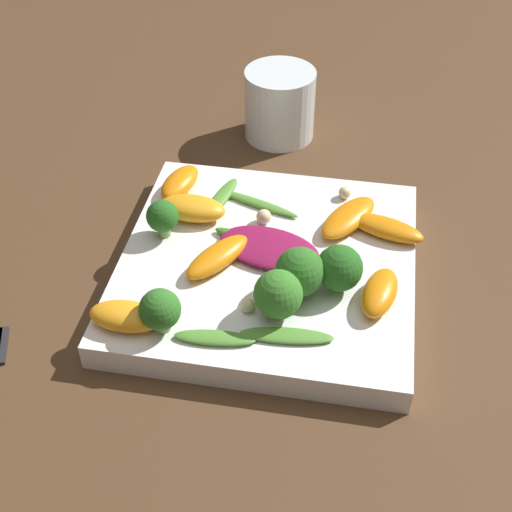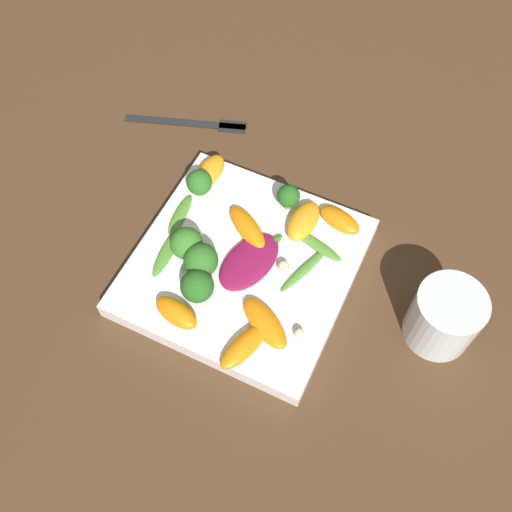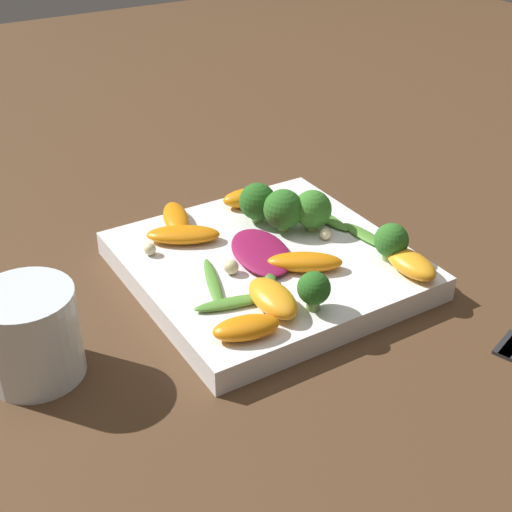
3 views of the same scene
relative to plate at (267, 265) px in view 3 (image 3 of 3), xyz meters
name	(u,v)px [view 3 (image 3 of 3)]	position (x,y,z in m)	size (l,w,h in m)	color
ground_plane	(267,275)	(0.00, 0.00, -0.01)	(2.40, 2.40, 0.00)	#4C331E
plate	(267,265)	(0.00, 0.00, 0.00)	(0.26, 0.26, 0.03)	white
drinking_glass	(31,334)	(0.03, -0.24, 0.03)	(0.08, 0.08, 0.08)	white
radicchio_leaf_0	(259,250)	(0.00, -0.01, 0.02)	(0.10, 0.07, 0.01)	maroon
orange_segment_0	(273,298)	(0.08, -0.04, 0.02)	(0.07, 0.04, 0.02)	orange
orange_segment_1	(248,198)	(-0.10, 0.04, 0.02)	(0.04, 0.06, 0.02)	orange
orange_segment_2	(246,328)	(0.10, -0.09, 0.02)	(0.04, 0.06, 0.02)	orange
orange_segment_3	(305,262)	(0.04, 0.02, 0.02)	(0.06, 0.08, 0.02)	orange
orange_segment_4	(176,218)	(-0.10, -0.05, 0.02)	(0.08, 0.05, 0.02)	orange
orange_segment_5	(183,235)	(-0.07, -0.06, 0.02)	(0.06, 0.08, 0.02)	orange
orange_segment_6	(411,264)	(0.10, 0.10, 0.02)	(0.06, 0.03, 0.02)	orange
broccoli_floret_0	(314,289)	(0.10, -0.01, 0.03)	(0.03, 0.03, 0.04)	#7A9E51
broccoli_floret_1	(283,209)	(-0.03, 0.04, 0.04)	(0.04, 0.04, 0.05)	#84AD5B
broccoli_floret_2	(391,241)	(0.07, 0.10, 0.03)	(0.03, 0.03, 0.04)	#7A9E51
broccoli_floret_3	(257,202)	(-0.07, 0.03, 0.04)	(0.04, 0.04, 0.04)	#84AD5B
broccoli_floret_4	(313,210)	(-0.02, 0.07, 0.04)	(0.04, 0.04, 0.04)	#84AD5B
arugula_sprig_0	(365,236)	(0.03, 0.10, 0.02)	(0.07, 0.02, 0.01)	#518E33
arugula_sprig_1	(213,284)	(0.02, -0.07, 0.02)	(0.09, 0.04, 0.01)	#518E33
arugula_sprig_2	(233,302)	(0.06, -0.07, 0.02)	(0.03, 0.07, 0.01)	#518E33
arugula_sprig_3	(266,267)	(0.02, -0.02, 0.02)	(0.06, 0.03, 0.01)	#3D7528
arugula_sprig_4	(324,217)	(-0.03, 0.09, 0.02)	(0.08, 0.02, 0.01)	#518E33
macadamia_nut_0	(231,267)	(0.01, -0.05, 0.02)	(0.01, 0.01, 0.01)	beige
macadamia_nut_1	(150,249)	(-0.06, -0.10, 0.02)	(0.01, 0.01, 0.01)	beige
macadamia_nut_2	(326,234)	(0.01, 0.07, 0.02)	(0.01, 0.01, 0.01)	beige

